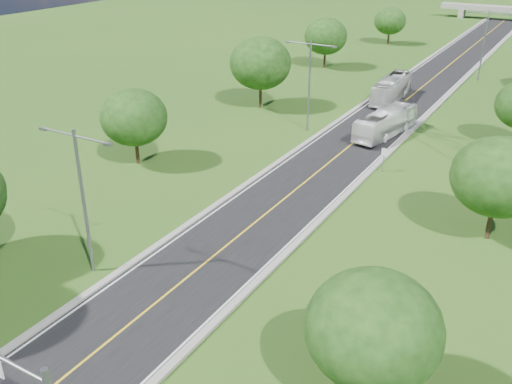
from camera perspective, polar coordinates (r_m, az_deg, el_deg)
ground at (r=76.13m, az=14.26°, el=8.44°), size 260.00×260.00×0.00m
road at (r=81.70m, az=15.54°, el=9.45°), size 8.00×150.00×0.06m
curb_left at (r=82.81m, az=12.70°, el=10.02°), size 0.50×150.00×0.22m
curb_right at (r=80.75m, az=18.46°, el=8.95°), size 0.50×150.00×0.22m
speed_limit_sign at (r=54.19m, az=12.68°, el=3.54°), size 0.55×0.09×2.40m
overpass at (r=152.83m, az=23.75°, el=16.31°), size 30.00×3.00×3.20m
streetlight_near_left at (r=37.43m, az=-17.00°, el=0.14°), size 5.90×0.25×10.00m
streetlight_mid_left at (r=62.98m, az=5.37°, el=11.26°), size 5.90×0.25×10.00m
streetlight_far_right at (r=90.74m, az=21.90°, el=13.96°), size 5.90×0.25×10.00m
tree_lb at (r=55.05m, az=-12.11°, el=7.31°), size 6.30×6.30×7.33m
tree_lc at (r=71.43m, az=0.45°, el=12.75°), size 7.56×7.56×8.79m
tree_ld at (r=93.49m, az=6.99°, el=15.20°), size 6.72×6.72×7.82m
tree_le at (r=114.93m, az=13.26°, el=16.32°), size 5.88×5.88×6.84m
tree_ra at (r=26.90m, az=11.65°, el=-13.25°), size 6.30×6.30×7.33m
tree_rb at (r=43.69m, az=23.11°, el=1.41°), size 6.72×6.72×7.82m
bus_outbound at (r=63.83m, az=12.85°, el=6.78°), size 4.08×10.70×2.91m
bus_inbound at (r=77.38m, az=13.42°, el=10.03°), size 3.15×11.15×3.07m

